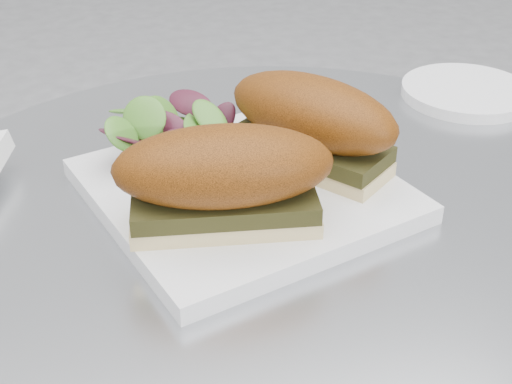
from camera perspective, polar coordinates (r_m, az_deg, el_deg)
plate at (r=0.61m, az=-1.04°, el=0.16°), size 0.29×0.29×0.02m
sandwich_left at (r=0.53m, az=-2.60°, el=1.24°), size 0.17×0.10×0.08m
sandwich_right at (r=0.61m, az=4.49°, el=5.66°), size 0.15×0.17×0.08m
salad at (r=0.64m, az=-7.53°, el=5.10°), size 0.11×0.11×0.05m
saucer at (r=0.83m, az=16.47°, el=7.69°), size 0.14×0.14×0.01m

